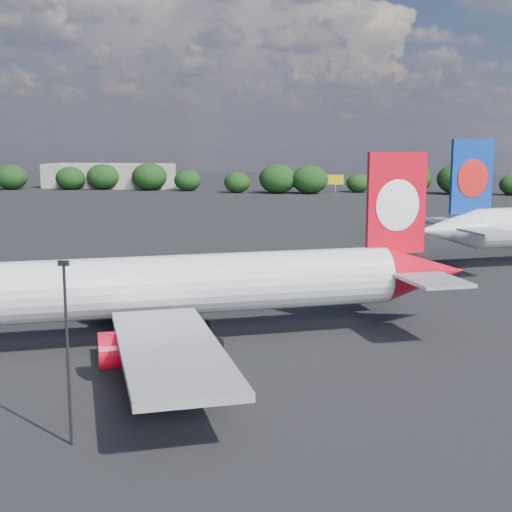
# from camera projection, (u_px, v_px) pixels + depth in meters

# --- Properties ---
(ground) EXTENTS (500.00, 500.00, 0.00)m
(ground) POSITION_uv_depth(u_px,v_px,m) (202.00, 254.00, 102.78)
(ground) COLOR black
(ground) RESTS_ON ground
(qantas_airliner) EXTENTS (44.84, 43.22, 15.38)m
(qantas_airliner) POSITION_uv_depth(u_px,v_px,m) (193.00, 286.00, 57.88)
(qantas_airliner) COLOR silver
(qantas_airliner) RESTS_ON ground
(apron_lamp_post) EXTENTS (0.55, 0.30, 10.21)m
(apron_lamp_post) POSITION_uv_depth(u_px,v_px,m) (67.00, 343.00, 37.94)
(apron_lamp_post) COLOR black
(apron_lamp_post) RESTS_ON ground
(terminal_building) EXTENTS (42.00, 16.00, 8.00)m
(terminal_building) POSITION_uv_depth(u_px,v_px,m) (109.00, 176.00, 241.24)
(terminal_building) COLOR gray
(terminal_building) RESTS_ON ground
(highway_sign) EXTENTS (6.00, 0.30, 4.50)m
(highway_sign) POSITION_uv_depth(u_px,v_px,m) (236.00, 183.00, 218.08)
(highway_sign) COLOR #136022
(highway_sign) RESTS_ON ground
(billboard_yellow) EXTENTS (5.00, 0.30, 5.50)m
(billboard_yellow) POSITION_uv_depth(u_px,v_px,m) (335.00, 180.00, 218.85)
(billboard_yellow) COLOR yellow
(billboard_yellow) RESTS_ON ground
(horizon_treeline) EXTENTS (206.44, 16.91, 9.12)m
(horizon_treeline) POSITION_uv_depth(u_px,v_px,m) (303.00, 179.00, 218.84)
(horizon_treeline) COLOR black
(horizon_treeline) RESTS_ON ground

